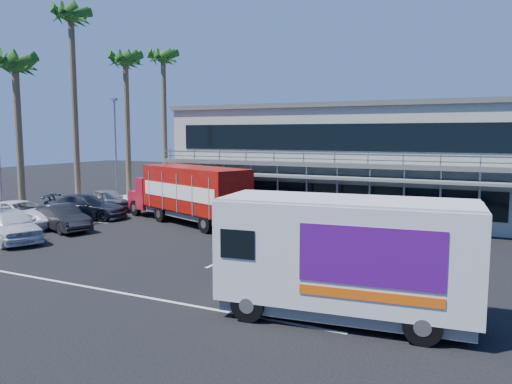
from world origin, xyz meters
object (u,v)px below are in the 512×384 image
at_px(white_van, 346,256).
at_px(parked_car_a, 12,225).
at_px(red_truck, 188,192).
at_px(parked_car_b, 62,218).

height_order(white_van, parked_car_a, white_van).
relative_size(red_truck, parked_car_b, 2.36).
height_order(red_truck, white_van, white_van).
bearing_deg(parked_car_a, white_van, -76.22).
bearing_deg(white_van, parked_car_a, 164.29).
bearing_deg(parked_car_a, red_truck, -8.24).
xyz_separation_m(red_truck, parked_car_a, (-5.07, -8.30, -1.06)).
bearing_deg(white_van, parked_car_b, 154.80).
relative_size(red_truck, parked_car_a, 2.12).
bearing_deg(parked_car_b, parked_car_a, -162.76).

